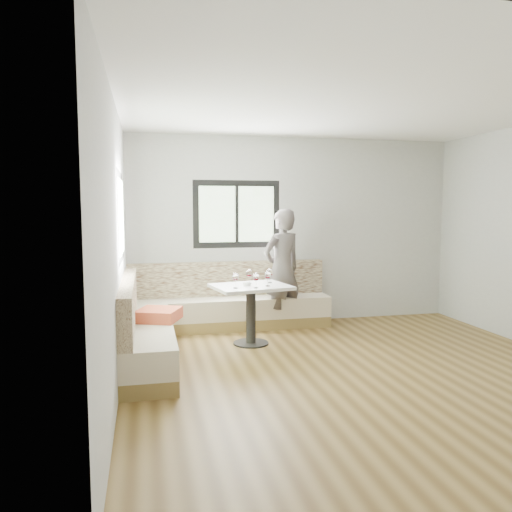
{
  "coord_description": "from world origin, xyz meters",
  "views": [
    {
      "loc": [
        -2.23,
        -4.8,
        1.76
      ],
      "look_at": [
        -0.84,
        1.45,
        1.13
      ],
      "focal_mm": 35.0,
      "sensor_mm": 36.0,
      "label": 1
    }
  ],
  "objects": [
    {
      "name": "wine_glass_e",
      "position": [
        -0.64,
        1.5,
        0.9
      ],
      "size": [
        0.08,
        0.08,
        0.19
      ],
      "color": "white",
      "rests_on": "table"
    },
    {
      "name": "wine_glass_a",
      "position": [
        -1.16,
        1.16,
        0.9
      ],
      "size": [
        0.08,
        0.08,
        0.19
      ],
      "color": "white",
      "rests_on": "table"
    },
    {
      "name": "wine_glass_c",
      "position": [
        -0.74,
        1.24,
        0.9
      ],
      "size": [
        0.08,
        0.08,
        0.19
      ],
      "color": "white",
      "rests_on": "table"
    },
    {
      "name": "banquette",
      "position": [
        -1.59,
        1.63,
        0.33
      ],
      "size": [
        2.9,
        2.8,
        0.95
      ],
      "color": "olive",
      "rests_on": "ground"
    },
    {
      "name": "room",
      "position": [
        -0.08,
        0.08,
        1.41
      ],
      "size": [
        5.01,
        5.01,
        2.81
      ],
      "color": "brown",
      "rests_on": "ground"
    },
    {
      "name": "wine_glass_d",
      "position": [
        -0.93,
        1.47,
        0.9
      ],
      "size": [
        0.08,
        0.08,
        0.19
      ],
      "color": "white",
      "rests_on": "table"
    },
    {
      "name": "wine_glass_b",
      "position": [
        -0.91,
        1.12,
        0.9
      ],
      "size": [
        0.08,
        0.08,
        0.19
      ],
      "color": "white",
      "rests_on": "table"
    },
    {
      "name": "olive_ramekin",
      "position": [
        -0.98,
        1.35,
        0.78
      ],
      "size": [
        0.1,
        0.1,
        0.04
      ],
      "color": "white",
      "rests_on": "table"
    },
    {
      "name": "table",
      "position": [
        -0.93,
        1.35,
        0.57
      ],
      "size": [
        1.05,
        0.89,
        0.76
      ],
      "rotation": [
        0.0,
        0.0,
        0.2
      ],
      "color": "black",
      "rests_on": "ground"
    },
    {
      "name": "person",
      "position": [
        -0.32,
        2.07,
        0.86
      ],
      "size": [
        0.74,
        0.63,
        1.73
      ],
      "primitive_type": "imported",
      "rotation": [
        0.0,
        0.0,
        3.54
      ],
      "color": "#544C4B",
      "rests_on": "ground"
    }
  ]
}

